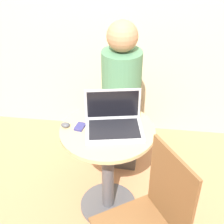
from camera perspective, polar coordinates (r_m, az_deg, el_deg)
ground_plane at (r=2.50m, az=-0.69°, el=-16.62°), size 12.00×12.00×0.00m
round_table at (r=2.16m, az=-0.78°, el=-8.47°), size 0.62×0.62×0.73m
laptop at (r=1.98m, az=0.32°, el=-1.85°), size 0.40×0.33×0.23m
cell_phone at (r=2.02m, az=-5.87°, el=-2.69°), size 0.07×0.09×0.02m
computer_mouse at (r=2.03m, az=-8.52°, el=-2.36°), size 0.06×0.05×0.03m
person_seated at (r=2.56m, az=1.80°, el=1.07°), size 0.31×0.48×1.28m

